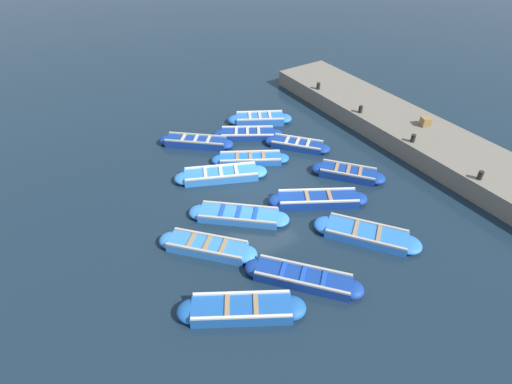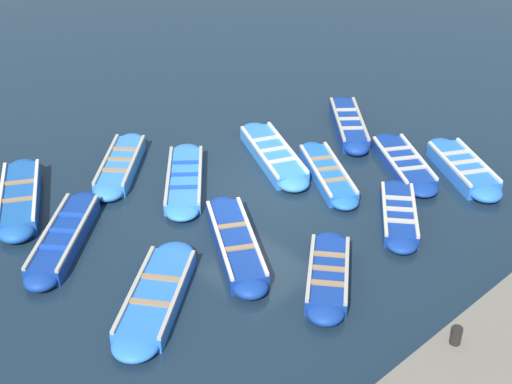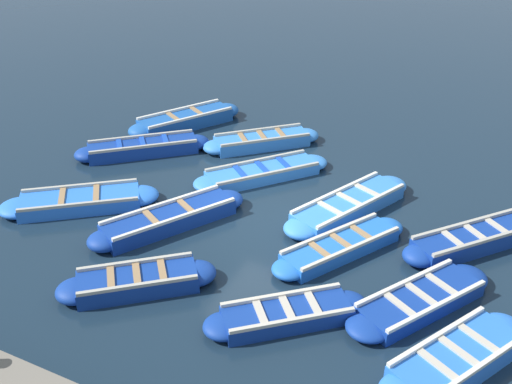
{
  "view_description": "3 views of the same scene",
  "coord_description": "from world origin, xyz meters",
  "px_view_note": "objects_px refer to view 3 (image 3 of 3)",
  "views": [
    {
      "loc": [
        7.11,
        10.72,
        10.14
      ],
      "look_at": [
        0.62,
        0.52,
        0.45
      ],
      "focal_mm": 28.0,
      "sensor_mm": 36.0,
      "label": 1
    },
    {
      "loc": [
        -11.23,
        10.48,
        9.86
      ],
      "look_at": [
        -0.18,
        0.24,
        0.3
      ],
      "focal_mm": 50.0,
      "sensor_mm": 36.0,
      "label": 2
    },
    {
      "loc": [
        -10.89,
        -4.91,
        7.51
      ],
      "look_at": [
        0.6,
        0.67,
        0.22
      ],
      "focal_mm": 42.0,
      "sensor_mm": 36.0,
      "label": 3
    }
  ],
  "objects_px": {
    "boat_end_of_row": "(474,240)",
    "boat_outer_right": "(185,120)",
    "boat_tucked": "(420,301)",
    "boat_far_corner": "(348,205)",
    "boat_mid_row": "(143,148)",
    "boat_outer_left": "(262,141)",
    "boat_drifting": "(80,201)",
    "boat_centre": "(340,247)",
    "boat_near_quay": "(287,315)",
    "boat_bow_out": "(169,219)",
    "boat_broadside": "(456,360)",
    "boat_stern_in": "(262,173)",
    "boat_alongside": "(138,282)"
  },
  "relations": [
    {
      "from": "boat_broadside",
      "to": "boat_mid_row",
      "type": "bearing_deg",
      "value": 64.59
    },
    {
      "from": "boat_tucked",
      "to": "boat_far_corner",
      "type": "bearing_deg",
      "value": 40.25
    },
    {
      "from": "boat_outer_left",
      "to": "boat_end_of_row",
      "type": "height_order",
      "value": "boat_end_of_row"
    },
    {
      "from": "boat_alongside",
      "to": "boat_stern_in",
      "type": "distance_m",
      "value": 5.26
    },
    {
      "from": "boat_broadside",
      "to": "boat_stern_in",
      "type": "xyz_separation_m",
      "value": [
        4.67,
        5.77,
        -0.05
      ]
    },
    {
      "from": "boat_stern_in",
      "to": "boat_drifting",
      "type": "bearing_deg",
      "value": 134.89
    },
    {
      "from": "boat_end_of_row",
      "to": "boat_tucked",
      "type": "xyz_separation_m",
      "value": [
        -2.49,
        0.6,
        -0.04
      ]
    },
    {
      "from": "boat_outer_left",
      "to": "boat_alongside",
      "type": "relative_size",
      "value": 1.06
    },
    {
      "from": "boat_drifting",
      "to": "boat_tucked",
      "type": "bearing_deg",
      "value": -90.63
    },
    {
      "from": "boat_mid_row",
      "to": "boat_outer_left",
      "type": "bearing_deg",
      "value": -55.82
    },
    {
      "from": "boat_end_of_row",
      "to": "boat_far_corner",
      "type": "distance_m",
      "value": 2.91
    },
    {
      "from": "boat_drifting",
      "to": "boat_stern_in",
      "type": "xyz_separation_m",
      "value": [
        3.29,
        -3.31,
        -0.01
      ]
    },
    {
      "from": "boat_alongside",
      "to": "boat_stern_in",
      "type": "relative_size",
      "value": 0.84
    },
    {
      "from": "boat_outer_right",
      "to": "boat_bow_out",
      "type": "height_order",
      "value": "boat_outer_right"
    },
    {
      "from": "boat_outer_left",
      "to": "boat_far_corner",
      "type": "xyz_separation_m",
      "value": [
        -2.39,
        -3.42,
        -0.0
      ]
    },
    {
      "from": "boat_mid_row",
      "to": "boat_stern_in",
      "type": "height_order",
      "value": "boat_mid_row"
    },
    {
      "from": "boat_outer_right",
      "to": "boat_broadside",
      "type": "height_order",
      "value": "boat_outer_right"
    },
    {
      "from": "boat_tucked",
      "to": "boat_bow_out",
      "type": "bearing_deg",
      "value": 86.76
    },
    {
      "from": "boat_centre",
      "to": "boat_mid_row",
      "type": "bearing_deg",
      "value": 71.94
    },
    {
      "from": "boat_mid_row",
      "to": "boat_near_quay",
      "type": "bearing_deg",
      "value": -125.77
    },
    {
      "from": "boat_mid_row",
      "to": "boat_tucked",
      "type": "height_order",
      "value": "boat_mid_row"
    },
    {
      "from": "boat_drifting",
      "to": "boat_broadside",
      "type": "height_order",
      "value": "boat_broadside"
    },
    {
      "from": "boat_bow_out",
      "to": "boat_broadside",
      "type": "height_order",
      "value": "boat_broadside"
    },
    {
      "from": "boat_centre",
      "to": "boat_bow_out",
      "type": "height_order",
      "value": "boat_bow_out"
    },
    {
      "from": "boat_near_quay",
      "to": "boat_tucked",
      "type": "bearing_deg",
      "value": -55.25
    },
    {
      "from": "boat_centre",
      "to": "boat_outer_right",
      "type": "xyz_separation_m",
      "value": [
        4.38,
        6.59,
        0.05
      ]
    },
    {
      "from": "boat_alongside",
      "to": "boat_drifting",
      "type": "bearing_deg",
      "value": 57.6
    },
    {
      "from": "boat_alongside",
      "to": "boat_broadside",
      "type": "distance_m",
      "value": 6.01
    },
    {
      "from": "boat_tucked",
      "to": "boat_far_corner",
      "type": "relative_size",
      "value": 0.85
    },
    {
      "from": "boat_outer_left",
      "to": "boat_drifting",
      "type": "bearing_deg",
      "value": 153.77
    },
    {
      "from": "boat_drifting",
      "to": "boat_bow_out",
      "type": "height_order",
      "value": "boat_bow_out"
    },
    {
      "from": "boat_near_quay",
      "to": "boat_outer_left",
      "type": "bearing_deg",
      "value": 28.89
    },
    {
      "from": "boat_drifting",
      "to": "boat_far_corner",
      "type": "xyz_separation_m",
      "value": [
        2.63,
        -5.89,
        0.01
      ]
    },
    {
      "from": "boat_far_corner",
      "to": "boat_broadside",
      "type": "bearing_deg",
      "value": -141.55
    },
    {
      "from": "boat_outer_right",
      "to": "boat_far_corner",
      "type": "relative_size",
      "value": 0.94
    },
    {
      "from": "boat_drifting",
      "to": "boat_mid_row",
      "type": "height_order",
      "value": "boat_mid_row"
    },
    {
      "from": "boat_end_of_row",
      "to": "boat_near_quay",
      "type": "xyz_separation_m",
      "value": [
        -3.94,
        2.7,
        -0.04
      ]
    },
    {
      "from": "boat_drifting",
      "to": "boat_far_corner",
      "type": "height_order",
      "value": "boat_far_corner"
    },
    {
      "from": "boat_end_of_row",
      "to": "boat_outer_right",
      "type": "relative_size",
      "value": 0.86
    },
    {
      "from": "boat_outer_left",
      "to": "boat_far_corner",
      "type": "height_order",
      "value": "boat_outer_left"
    },
    {
      "from": "boat_outer_left",
      "to": "boat_stern_in",
      "type": "xyz_separation_m",
      "value": [
        -1.73,
        -0.83,
        -0.03
      ]
    },
    {
      "from": "boat_drifting",
      "to": "boat_alongside",
      "type": "xyz_separation_m",
      "value": [
        -1.96,
        -3.09,
        0.02
      ]
    },
    {
      "from": "boat_outer_left",
      "to": "boat_alongside",
      "type": "xyz_separation_m",
      "value": [
        -6.99,
        -0.62,
        0.0
      ]
    },
    {
      "from": "boat_near_quay",
      "to": "boat_centre",
      "type": "bearing_deg",
      "value": -4.0
    },
    {
      "from": "boat_near_quay",
      "to": "boat_stern_in",
      "type": "bearing_deg",
      "value": 29.97
    },
    {
      "from": "boat_outer_right",
      "to": "boat_mid_row",
      "type": "bearing_deg",
      "value": 179.02
    },
    {
      "from": "boat_outer_left",
      "to": "boat_stern_in",
      "type": "relative_size",
      "value": 0.89
    },
    {
      "from": "boat_centre",
      "to": "boat_end_of_row",
      "type": "xyz_separation_m",
      "value": [
        1.46,
        -2.53,
        0.04
      ]
    },
    {
      "from": "boat_drifting",
      "to": "boat_centre",
      "type": "distance_m",
      "value": 6.34
    },
    {
      "from": "boat_outer_left",
      "to": "boat_drifting",
      "type": "relative_size",
      "value": 0.87
    }
  ]
}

